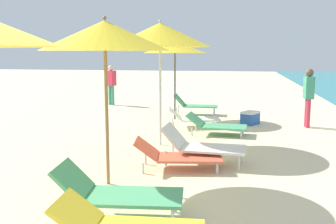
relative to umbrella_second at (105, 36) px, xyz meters
name	(u,v)px	position (x,y,z in m)	size (l,w,h in m)	color
umbrella_second	(105,36)	(0.00, 0.00, 0.00)	(1.90, 1.90, 2.51)	olive
lounger_second_shoreside	(177,155)	(0.91, 0.94, -1.98)	(1.57, 0.86, 0.52)	#D8593F
lounger_second_inland	(116,192)	(0.53, -1.24, -1.88)	(1.55, 0.80, 0.68)	#4CA572
umbrella_third	(160,35)	(0.28, 2.65, 0.12)	(2.11, 2.11, 2.66)	silver
lounger_third_shoreside	(216,125)	(1.39, 3.94, -1.98)	(1.47, 0.77, 0.51)	#4CA572
lounger_third_inland	(202,145)	(1.29, 1.35, -1.88)	(1.51, 0.76, 0.69)	white
umbrella_farthest	(175,47)	(0.04, 5.98, -0.10)	(1.87, 1.87, 2.36)	#4C4C51
lounger_farthest_shoreside	(194,105)	(0.52, 6.94, -1.90)	(1.40, 0.57, 0.66)	#4CA572
lounger_farthest_inland	(192,117)	(0.72, 4.80, -1.96)	(1.49, 0.97, 0.55)	white
person_walking_near	(111,81)	(-2.86, 8.74, -1.32)	(0.42, 0.37, 1.51)	#3F9972
person_walking_mid	(309,92)	(3.74, 5.36, -1.28)	(0.25, 0.38, 1.56)	#D8334C
cooler_box	(250,118)	(2.25, 5.51, -2.04)	(0.57, 0.62, 0.36)	#2659B2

